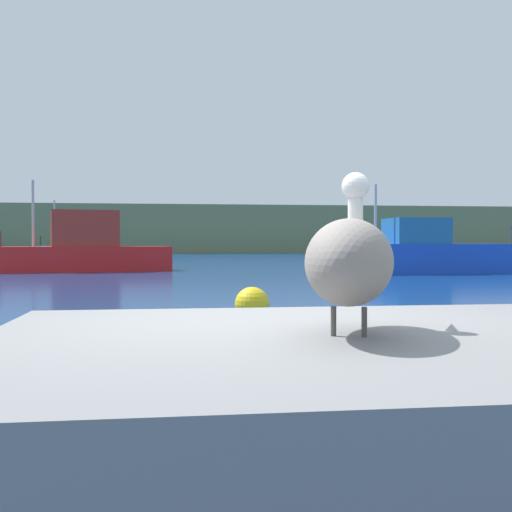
# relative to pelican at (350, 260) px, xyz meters

# --- Properties ---
(ground_plane) EXTENTS (260.00, 260.00, 0.00)m
(ground_plane) POSITION_rel_pelican_xyz_m (-0.39, 0.87, -1.29)
(ground_plane) COLOR navy
(hillside_backdrop) EXTENTS (140.00, 17.10, 5.77)m
(hillside_backdrop) POSITION_rel_pelican_xyz_m (-0.39, 77.83, 1.59)
(hillside_backdrop) COLOR #6B7A51
(hillside_backdrop) RESTS_ON ground
(pier_dock) EXTENTS (3.93, 2.89, 0.89)m
(pier_dock) POSITION_rel_pelican_xyz_m (-0.01, -0.01, -0.85)
(pier_dock) COLOR gray
(pier_dock) RESTS_ON ground
(pelican) EXTENTS (0.81, 1.32, 0.91)m
(pelican) POSITION_rel_pelican_xyz_m (0.00, 0.00, 0.00)
(pelican) COLOR gray
(pelican) RESTS_ON pier_dock
(fishing_boat_blue) EXTENTS (7.43, 2.61, 3.87)m
(fishing_boat_blue) POSITION_rel_pelican_xyz_m (9.80, 22.78, -0.40)
(fishing_boat_blue) COLOR blue
(fishing_boat_blue) RESTS_ON ground
(fishing_boat_red) EXTENTS (8.01, 3.67, 4.20)m
(fishing_boat_red) POSITION_rel_pelican_xyz_m (-5.09, 26.54, -0.24)
(fishing_boat_red) COLOR red
(fishing_boat_red) RESTS_ON ground
(fishing_boat_teal) EXTENTS (5.77, 2.41, 4.40)m
(fishing_boat_teal) POSITION_rel_pelican_xyz_m (-8.11, 42.84, -0.40)
(fishing_boat_teal) COLOR teal
(fishing_boat_teal) RESTS_ON ground
(mooring_buoy) EXTENTS (0.61, 0.61, 0.61)m
(mooring_buoy) POSITION_rel_pelican_xyz_m (0.38, 7.39, -0.99)
(mooring_buoy) COLOR yellow
(mooring_buoy) RESTS_ON ground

